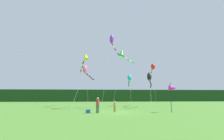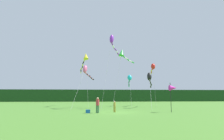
{
  "view_description": "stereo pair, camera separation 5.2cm",
  "coord_description": "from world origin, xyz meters",
  "views": [
    {
      "loc": [
        -2.18,
        -21.21,
        1.89
      ],
      "look_at": [
        0.0,
        6.0,
        6.0
      ],
      "focal_mm": 28.11,
      "sensor_mm": 36.0,
      "label": 1
    },
    {
      "loc": [
        -2.12,
        -21.21,
        1.89
      ],
      "look_at": [
        0.0,
        6.0,
        6.0
      ],
      "focal_mm": 28.11,
      "sensor_mm": 36.0,
      "label": 2
    }
  ],
  "objects": [
    {
      "name": "person_child",
      "position": [
        -0.13,
        0.32,
        0.74
      ],
      "size": [
        0.29,
        0.29,
        1.33
      ],
      "color": "olive",
      "rests_on": "ground"
    },
    {
      "name": "kite_purple",
      "position": [
        0.18,
        6.78,
        10.84
      ],
      "size": [
        3.92,
        8.39,
        11.98
      ],
      "color": "#B2B2B2",
      "rests_on": "ground"
    },
    {
      "name": "kite_cyan",
      "position": [
        4.03,
        13.02,
        5.31
      ],
      "size": [
        1.22,
        7.84,
        6.17
      ],
      "color": "#B2B2B2",
      "rests_on": "ground"
    },
    {
      "name": "kite_green",
      "position": [
        1.88,
        6.92,
        8.92
      ],
      "size": [
        4.44,
        4.84,
        9.75
      ],
      "color": "#B2B2B2",
      "rests_on": "ground"
    },
    {
      "name": "distant_treeline",
      "position": [
        0.0,
        45.0,
        2.16
      ],
      "size": [
        108.0,
        3.87,
        4.33
      ],
      "primitive_type": "cube",
      "color": "#193D19",
      "rests_on": "ground"
    },
    {
      "name": "kite_red",
      "position": [
        8.55,
        12.33,
        7.34
      ],
      "size": [
        1.94,
        8.8,
        8.28
      ],
      "color": "#B2B2B2",
      "rests_on": "ground"
    },
    {
      "name": "kite_yellow",
      "position": [
        -4.76,
        12.51,
        9.19
      ],
      "size": [
        2.46,
        9.74,
        10.23
      ],
      "color": "#B2B2B2",
      "rests_on": "ground"
    },
    {
      "name": "cooler_box",
      "position": [
        -3.27,
        -0.6,
        0.2
      ],
      "size": [
        0.5,
        0.34,
        0.39
      ],
      "primitive_type": "cube",
      "color": "#1959B2",
      "rests_on": "ground"
    },
    {
      "name": "banner_flag_pole",
      "position": [
        6.94,
        -0.49,
        2.87
      ],
      "size": [
        0.9,
        0.7,
        3.54
      ],
      "color": "black",
      "rests_on": "ground"
    },
    {
      "name": "kite_black",
      "position": [
        6.5,
        7.63,
        4.93
      ],
      "size": [
        2.98,
        9.59,
        6.01
      ],
      "color": "#B2B2B2",
      "rests_on": "ground"
    },
    {
      "name": "person_adult",
      "position": [
        -2.18,
        -0.6,
        0.99
      ],
      "size": [
        0.39,
        0.39,
        1.77
      ],
      "color": "#3F724C",
      "rests_on": "ground"
    },
    {
      "name": "kite_rainbow",
      "position": [
        -4.26,
        8.23,
        6.24
      ],
      "size": [
        2.96,
        7.65,
        7.23
      ],
      "color": "#B2B2B2",
      "rests_on": "ground"
    },
    {
      "name": "ground_plane",
      "position": [
        0.0,
        0.0,
        0.0
      ],
      "size": [
        120.0,
        120.0,
        0.0
      ],
      "primitive_type": "plane",
      "color": "#4C842D"
    }
  ]
}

